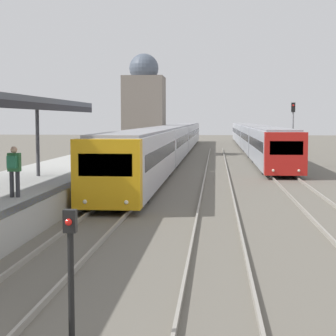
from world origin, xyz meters
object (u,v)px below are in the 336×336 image
object	(u,v)px
signal_post_near	(71,263)
person_on_platform	(14,167)
signal_mast_far	(293,126)
train_near	(175,139)
train_far	(252,136)

from	to	relation	value
signal_post_near	person_on_platform	bearing A→B (deg)	114.93
person_on_platform	signal_post_near	bearing A→B (deg)	-65.07
signal_post_near	signal_mast_far	xyz separation A→B (m)	(7.91, 33.82, 1.70)
person_on_platform	signal_mast_far	bearing A→B (deg)	63.58
train_near	signal_post_near	world-z (taller)	train_near
train_far	signal_post_near	size ratio (longest dim) A/B	29.64
train_far	signal_mast_far	xyz separation A→B (m)	(1.59, -22.73, 1.40)
train_near	train_far	xyz separation A→B (m)	(8.04, 10.26, -0.02)
person_on_platform	signal_post_near	world-z (taller)	person_on_platform
train_near	person_on_platform	bearing A→B (deg)	-93.99
signal_post_near	train_near	bearing A→B (deg)	92.12
person_on_platform	train_far	bearing A→B (deg)	77.34
train_far	signal_mast_far	bearing A→B (deg)	-86.00
train_far	train_near	bearing A→B (deg)	-128.07
train_near	signal_mast_far	size ratio (longest dim) A/B	14.62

